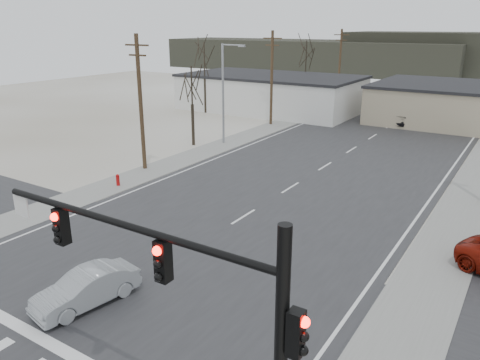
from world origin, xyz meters
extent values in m
plane|color=white|center=(0.00, 0.00, 0.00)|extent=(140.00, 140.00, 0.00)
cube|color=#272729|center=(0.00, 15.00, 0.02)|extent=(18.00, 110.00, 0.05)
cube|color=#272729|center=(0.00, 0.00, 0.02)|extent=(90.00, 10.00, 0.04)
cube|color=gray|center=(-10.60, 20.00, 0.03)|extent=(3.00, 90.00, 0.06)
cube|color=gray|center=(10.60, 20.00, 0.03)|extent=(3.00, 90.00, 0.06)
cylinder|color=black|center=(5.60, -6.20, 6.20)|extent=(8.40, 0.18, 0.18)
cube|color=black|center=(6.80, -6.20, 5.60)|extent=(0.32, 0.30, 1.00)
cube|color=black|center=(3.30, -6.20, 5.60)|extent=(0.32, 0.30, 1.00)
sphere|color=#FF0C05|center=(6.80, -6.37, 5.92)|extent=(0.22, 0.22, 0.22)
sphere|color=#FF0C05|center=(3.30, -6.37, 5.92)|extent=(0.22, 0.22, 0.22)
cube|color=black|center=(10.10, -6.20, 5.00)|extent=(0.30, 0.30, 1.00)
cube|color=silver|center=(1.60, -6.20, 5.80)|extent=(0.60, 0.04, 0.60)
cylinder|color=#A50C0C|center=(-10.20, 8.00, 0.35)|extent=(0.24, 0.24, 0.70)
sphere|color=#A50C0C|center=(-10.20, 8.00, 0.75)|extent=(0.24, 0.24, 0.24)
cube|color=silver|center=(-16.00, 40.00, 2.10)|extent=(22.00, 12.00, 4.20)
cube|color=black|center=(-16.00, 40.00, 4.35)|extent=(22.30, 12.30, 0.30)
cylinder|color=#453020|center=(-11.50, 12.00, 5.00)|extent=(0.30, 0.30, 10.00)
cube|color=#453020|center=(-11.50, 12.00, 9.20)|extent=(2.20, 0.12, 0.12)
cube|color=#453020|center=(-11.50, 12.00, 8.50)|extent=(1.60, 0.12, 0.12)
cylinder|color=#453020|center=(-11.50, 32.00, 5.00)|extent=(0.30, 0.30, 10.00)
cube|color=#453020|center=(-11.50, 32.00, 9.20)|extent=(2.20, 0.12, 0.12)
cube|color=#453020|center=(-11.50, 32.00, 8.50)|extent=(1.60, 0.12, 0.12)
cylinder|color=#453020|center=(-11.50, 52.00, 5.00)|extent=(0.30, 0.30, 10.00)
cube|color=#453020|center=(-11.50, 52.00, 9.20)|extent=(2.20, 0.12, 0.12)
cube|color=#453020|center=(-11.50, 52.00, 8.50)|extent=(1.60, 0.12, 0.12)
cylinder|color=gray|center=(-11.00, 22.00, 4.50)|extent=(0.20, 0.20, 9.00)
cylinder|color=gray|center=(-10.00, 22.00, 8.90)|extent=(2.00, 0.12, 0.12)
cube|color=gray|center=(-9.00, 22.00, 8.85)|extent=(0.60, 0.25, 0.18)
cylinder|color=#2F271C|center=(-13.00, 20.00, 1.88)|extent=(0.28, 0.28, 3.75)
cylinder|color=#2F271C|center=(-13.00, 20.00, 5.25)|extent=(0.14, 0.14, 3.75)
cylinder|color=#2F271C|center=(-14.00, 46.00, 2.25)|extent=(0.28, 0.28, 4.50)
cylinder|color=#2F271C|center=(-14.00, 46.00, 6.30)|extent=(0.14, 0.14, 4.50)
cylinder|color=#2F271C|center=(-22.00, 34.00, 2.25)|extent=(0.28, 0.28, 4.50)
cylinder|color=#2F271C|center=(-22.00, 34.00, 6.30)|extent=(0.14, 0.14, 4.50)
cube|color=#333026|center=(-35.00, 92.00, 3.50)|extent=(70.00, 18.00, 7.00)
imported|color=#91969B|center=(-0.50, -2.83, 0.75)|extent=(2.23, 4.44, 1.40)
imported|color=black|center=(1.42, 39.34, 0.75)|extent=(2.81, 5.11, 1.40)
imported|color=black|center=(-6.03, 54.61, 0.71)|extent=(2.50, 4.16, 1.33)
camera|label=1|loc=(13.26, -13.12, 10.61)|focal=35.00mm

